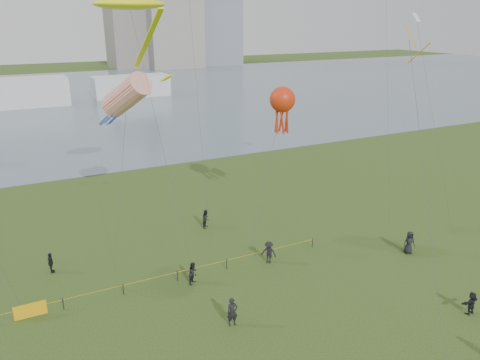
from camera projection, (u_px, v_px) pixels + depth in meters
name	position (u px, v px, depth m)	size (l,w,h in m)	color
lake	(71.00, 99.00, 110.49)	(400.00, 120.00, 0.08)	slate
building_mid	(170.00, 15.00, 175.94)	(20.00, 20.00, 38.00)	gray
building_low	(130.00, 29.00, 176.79)	(16.00, 18.00, 28.00)	slate
pavilion_left	(14.00, 93.00, 100.25)	(22.00, 8.00, 6.00)	silver
pavilion_right	(131.00, 86.00, 113.86)	(18.00, 7.00, 5.00)	silver
fence	(92.00, 295.00, 31.85)	(24.07, 0.07, 1.05)	black
spectator_a	(193.00, 273.00, 34.06)	(0.82, 0.64, 1.69)	black
spectator_b	(269.00, 252.00, 36.86)	(1.19, 0.69, 1.85)	black
spectator_c	(51.00, 263.00, 35.51)	(0.96, 0.40, 1.64)	black
spectator_d	(409.00, 242.00, 38.39)	(0.95, 0.62, 1.94)	black
spectator_e	(471.00, 303.00, 30.55)	(1.48, 0.47, 1.59)	black
spectator_f	(232.00, 312.00, 29.36)	(0.70, 0.46, 1.92)	black
spectator_g	(206.00, 219.00, 43.15)	(0.84, 0.66, 1.73)	black
kite_stingray	(130.00, 5.00, 34.31)	(5.39, 10.16, 19.81)	#3F3F42
kite_windsock	(126.00, 95.00, 37.02)	(4.92, 7.34, 14.60)	#3F3F42
kite_octopus	(282.00, 100.00, 39.87)	(6.18, 4.75, 12.93)	#3F3F42
kite_delta	(412.00, 48.00, 28.33)	(3.45, 8.88, 18.14)	#3F3F42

